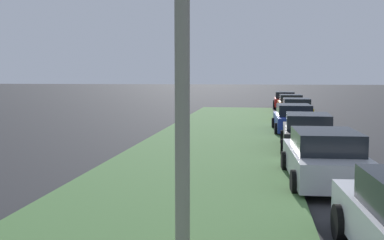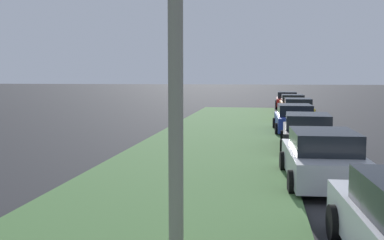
{
  "view_description": "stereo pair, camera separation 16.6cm",
  "coord_description": "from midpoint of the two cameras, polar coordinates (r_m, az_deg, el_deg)",
  "views": [
    {
      "loc": [
        -0.05,
        4.91,
        2.91
      ],
      "look_at": [
        19.1,
        7.77,
        1.02
      ],
      "focal_mm": 42.59,
      "sensor_mm": 36.0,
      "label": 1
    },
    {
      "loc": [
        -0.03,
        4.75,
        2.91
      ],
      "look_at": [
        19.1,
        7.77,
        1.02
      ],
      "focal_mm": 42.59,
      "sensor_mm": 36.0,
      "label": 2
    }
  ],
  "objects": [
    {
      "name": "grass_median",
      "position": [
        10.63,
        -2.86,
        -9.99
      ],
      "size": [
        60.0,
        6.0,
        0.12
      ],
      "primitive_type": "cube",
      "color": "#517F42",
      "rests_on": "ground"
    },
    {
      "name": "parked_car_silver",
      "position": [
        12.7,
        15.88,
        -4.6
      ],
      "size": [
        4.36,
        2.14,
        1.47
      ],
      "rotation": [
        0.0,
        0.0,
        0.04
      ],
      "color": "#B2B5BA",
      "rests_on": "ground"
    },
    {
      "name": "parked_car_black",
      "position": [
        17.97,
        13.99,
        -1.6
      ],
      "size": [
        4.37,
        2.15,
        1.47
      ],
      "rotation": [
        0.0,
        0.0,
        -0.04
      ],
      "color": "black",
      "rests_on": "ground"
    },
    {
      "name": "parked_car_blue",
      "position": [
        23.59,
        12.39,
        0.11
      ],
      "size": [
        4.34,
        2.09,
        1.47
      ],
      "rotation": [
        0.0,
        0.0,
        0.02
      ],
      "color": "#23389E",
      "rests_on": "ground"
    },
    {
      "name": "parked_car_yellow",
      "position": [
        29.84,
        12.75,
        1.23
      ],
      "size": [
        4.31,
        2.04,
        1.47
      ],
      "rotation": [
        0.0,
        0.0,
        -0.01
      ],
      "color": "gold",
      "rests_on": "ground"
    },
    {
      "name": "parked_car_orange",
      "position": [
        35.64,
        12.09,
        1.93
      ],
      "size": [
        4.31,
        2.03,
        1.47
      ],
      "rotation": [
        0.0,
        0.0,
        0.0
      ],
      "color": "orange",
      "rests_on": "ground"
    },
    {
      "name": "parked_car_red",
      "position": [
        41.4,
        11.41,
        2.44
      ],
      "size": [
        4.34,
        2.09,
        1.47
      ],
      "rotation": [
        0.0,
        0.0,
        -0.02
      ],
      "color": "red",
      "rests_on": "ground"
    }
  ]
}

